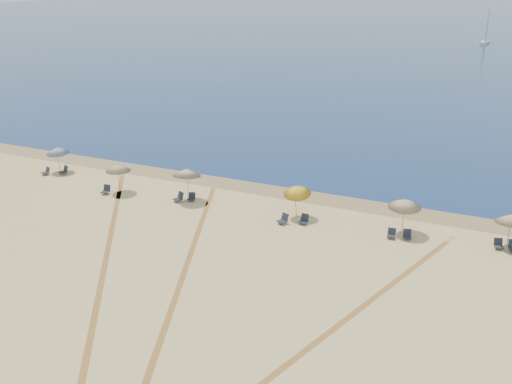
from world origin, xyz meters
TOP-DOWN VIEW (x-y plane):
  - ground at (0.00, 0.00)m, footprint 160.00×160.00m
  - ocean at (0.00, 225.00)m, footprint 500.00×500.00m
  - wet_sand at (0.00, 24.00)m, footprint 500.00×500.00m
  - umbrella_0 at (-19.07, 20.63)m, footprint 1.94×1.98m
  - umbrella_1 at (-11.29, 18.75)m, footprint 1.95×1.95m
  - umbrella_2 at (-5.48, 19.46)m, footprint 2.17×2.21m
  - umbrella_3 at (3.26, 19.78)m, footprint 1.94×2.02m
  - umbrella_4 at (10.63, 20.21)m, footprint 2.17×2.20m
  - umbrella_5 at (17.13, 20.83)m, footprint 1.97×2.00m
  - chair_0 at (-19.54, 19.50)m, footprint 0.73×0.79m
  - chair_1 at (-18.21, 20.22)m, footprint 0.84×0.89m
  - chair_2 at (-12.01, 17.94)m, footprint 0.64×0.73m
  - chair_3 at (-5.91, 18.89)m, footprint 0.83×0.88m
  - chair_4 at (-5.10, 19.38)m, footprint 0.69×0.75m
  - chair_5 at (2.83, 18.34)m, footprint 0.79×0.85m
  - chair_6 at (4.14, 18.89)m, footprint 0.63×0.71m
  - chair_7 at (10.15, 19.10)m, footprint 0.57×0.65m
  - chair_8 at (11.11, 19.37)m, footprint 0.64×0.71m
  - chair_9 at (16.64, 20.31)m, footprint 0.69×0.75m
  - sailboat_1 at (8.99, 135.68)m, footprint 1.91×5.53m
  - tire_tracks at (1.12, 9.14)m, footprint 53.00×41.37m

SIDE VIEW (x-z plane):
  - ground at x=0.00m, z-range 0.00..0.00m
  - tire_tracks at x=1.12m, z-range 0.00..0.00m
  - wet_sand at x=0.00m, z-range 0.00..0.00m
  - ocean at x=0.00m, z-range 0.01..0.01m
  - chair_8 at x=11.11m, z-range -0.04..0.59m
  - chair_7 at x=10.15m, z-range -0.04..0.59m
  - chair_4 at x=-5.10m, z-range -0.04..0.60m
  - chair_9 at x=16.64m, z-range -0.04..0.60m
  - chair_0 at x=-19.54m, z-range -0.04..0.62m
  - chair_6 at x=4.14m, z-range -0.04..0.64m
  - chair_2 at x=-12.01m, z-range -0.04..0.66m
  - chair_5 at x=2.83m, z-range -0.04..0.66m
  - chair_3 at x=-5.91m, z-range -0.04..0.68m
  - chair_1 at x=-18.21m, z-range -0.04..0.68m
  - umbrella_0 at x=-19.07m, z-range 0.78..3.07m
  - umbrella_5 at x=17.13m, z-range 0.80..3.08m
  - umbrella_1 at x=-11.29m, z-range 0.83..3.19m
  - umbrella_3 at x=3.26m, z-range 0.76..3.30m
  - umbrella_4 at x=10.63m, z-range 0.87..3.36m
  - umbrella_2 at x=-5.48m, z-range 0.92..3.54m
  - sailboat_1 at x=8.99m, z-range -1.59..6.48m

